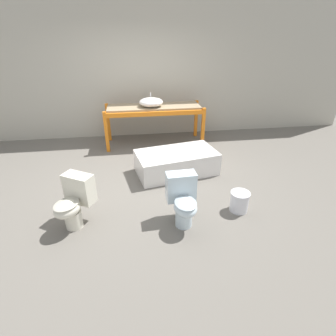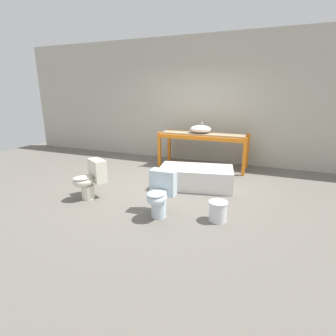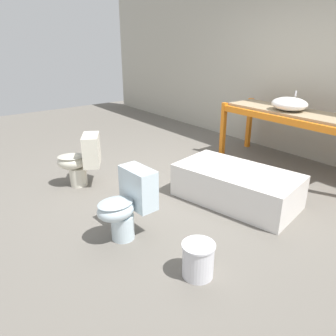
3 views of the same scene
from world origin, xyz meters
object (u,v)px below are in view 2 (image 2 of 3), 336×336
(toilet_near, at_px, (160,193))
(toilet_far, at_px, (91,178))
(sink_basin, at_px, (201,129))
(bathtub_main, at_px, (196,176))
(bucket_white, at_px, (218,211))

(toilet_near, distance_m, toilet_far, 1.42)
(toilet_near, relative_size, toilet_far, 1.00)
(sink_basin, relative_size, toilet_near, 0.75)
(toilet_far, bearing_deg, toilet_near, 24.28)
(bathtub_main, height_order, toilet_far, toilet_far)
(toilet_far, bearing_deg, sink_basin, 95.79)
(bathtub_main, distance_m, toilet_far, 1.99)
(sink_basin, relative_size, bathtub_main, 0.33)
(bathtub_main, height_order, toilet_near, toilet_near)
(bathtub_main, height_order, bucket_white, bathtub_main)
(bucket_white, bearing_deg, sink_basin, 110.96)
(sink_basin, relative_size, bucket_white, 1.70)
(sink_basin, distance_m, toilet_near, 2.87)
(toilet_near, bearing_deg, bucket_white, 6.70)
(toilet_far, height_order, bucket_white, toilet_far)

